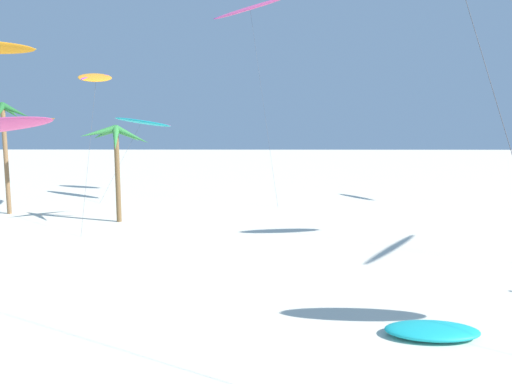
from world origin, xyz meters
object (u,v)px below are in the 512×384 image
object	(u,v)px
flying_kite_8	(96,77)
grounded_kite_2	(432,331)
palm_tree_1	(116,143)
flying_kite_7	(141,122)
flying_kite_2	(250,8)
palm_tree_0	(4,124)

from	to	relation	value
flying_kite_8	grounded_kite_2	world-z (taller)	flying_kite_8
palm_tree_1	flying_kite_8	world-z (taller)	flying_kite_8
palm_tree_1	flying_kite_7	size ratio (longest dim) A/B	0.88
flying_kite_8	flying_kite_2	bearing A→B (deg)	43.72
flying_kite_2	grounded_kite_2	xyz separation A→B (m)	(7.18, -34.31, -18.50)
palm_tree_1	flying_kite_2	distance (m)	20.94
palm_tree_1	palm_tree_0	bearing A→B (deg)	161.29
flying_kite_2	grounded_kite_2	size ratio (longest dim) A/B	5.88
palm_tree_0	grounded_kite_2	xyz separation A→B (m)	(27.13, -24.28, -7.23)
flying_kite_7	grounded_kite_2	distance (m)	37.75
palm_tree_1	grounded_kite_2	xyz separation A→B (m)	(16.97, -20.83, -5.80)
flying_kite_2	flying_kite_7	bearing A→B (deg)	-170.08
palm_tree_0	flying_kite_8	xyz separation A→B (m)	(8.15, -1.26, 3.60)
palm_tree_1	grounded_kite_2	distance (m)	27.49
grounded_kite_2	palm_tree_1	bearing A→B (deg)	129.16
flying_kite_7	flying_kite_8	distance (m)	10.09
palm_tree_0	flying_kite_7	size ratio (longest dim) A/B	1.10
palm_tree_1	flying_kite_7	distance (m)	11.76
flying_kite_2	grounded_kite_2	world-z (taller)	flying_kite_2
palm_tree_1	flying_kite_2	size ratio (longest dim) A/B	0.37
palm_tree_0	flying_kite_2	distance (m)	25.02
palm_tree_1	grounded_kite_2	size ratio (longest dim) A/B	2.17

